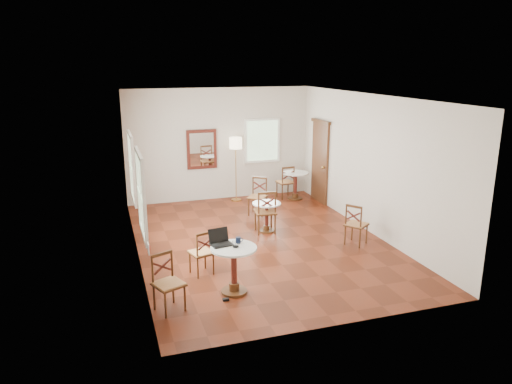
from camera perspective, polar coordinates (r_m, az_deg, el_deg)
ground at (r=10.18m, az=0.52°, el=-5.87°), size 7.00×7.00×0.00m
room_shell at (r=9.90m, az=-0.29°, el=4.91°), size 5.02×7.02×3.01m
cafe_table_near at (r=7.86m, az=-2.64°, el=-8.59°), size 0.75×0.75×0.79m
cafe_table_mid at (r=10.63m, az=1.26°, el=-2.60°), size 0.63×0.63×0.66m
cafe_table_back at (r=13.17m, az=4.68°, el=1.11°), size 0.71×0.71×0.75m
chair_near_a at (r=8.59m, az=-6.43°, el=-7.12°), size 0.47×0.47×0.82m
chair_near_b at (r=7.48m, az=-10.38°, el=-10.54°), size 0.54×0.54×0.89m
chair_mid_a at (r=10.54m, az=1.12°, el=-2.33°), size 0.49×0.49×0.97m
chair_mid_b at (r=10.09m, az=11.74°, el=-3.76°), size 0.56×0.56×0.87m
chair_back_a at (r=13.25m, az=3.53°, el=1.18°), size 0.45×0.45×0.92m
chair_back_b at (r=11.82m, az=0.22°, el=-0.52°), size 0.59×0.59×0.92m
floor_lamp at (r=12.80m, az=-2.42°, el=5.30°), size 0.33×0.33×1.72m
laptop at (r=7.87m, az=-4.26°, el=-5.73°), size 0.38×0.34×0.24m
mouse at (r=7.72m, az=-2.42°, el=-6.46°), size 0.12×0.10×0.04m
navy_mug at (r=7.89m, az=-2.09°, el=-5.71°), size 0.13×0.08×0.10m
water_glass at (r=7.75m, az=-2.61°, el=-6.13°), size 0.06×0.06×0.10m
power_adapter at (r=7.81m, az=-3.59°, el=-12.59°), size 0.10×0.06×0.04m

